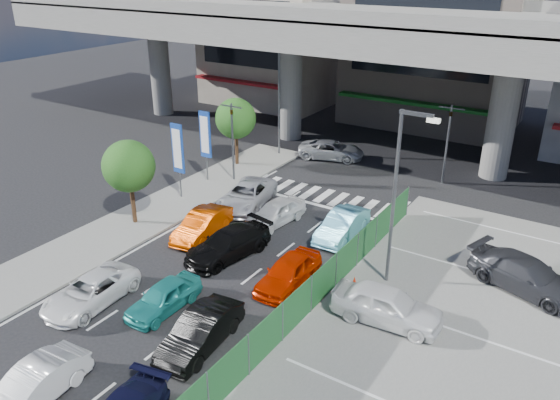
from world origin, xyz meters
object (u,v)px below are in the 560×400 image
Objects in this scene: wagon_silver_front_left at (247,195)px; parked_sedan_dgrey at (526,275)px; tree_far at (236,119)px; traffic_light_left at (232,123)px; street_lamp_right at (399,185)px; crossing_wagon_silver at (331,150)px; traffic_light_right at (449,125)px; parked_sedan_white at (387,305)px; signboard_near at (178,151)px; kei_truck_front_right at (342,225)px; hatch_black_mid_right at (201,332)px; taxi_orange_left at (202,225)px; tree_near at (129,166)px; taxi_teal_mid at (164,297)px; sedan_black_mid at (228,244)px; sedan_white_front_mid at (276,212)px; sedan_white_mid_left at (90,291)px; traffic_cone at (354,284)px; signboard_far at (205,137)px; street_lamp_left at (281,91)px; hatch_white_back_mid at (33,386)px; taxi_orange_right at (289,272)px.

parked_sedan_dgrey reaches higher than wagon_silver_front_left.
traffic_light_left is at bearing -57.38° from tree_far.
street_lamp_right reaches higher than crossing_wagon_silver.
traffic_light_right is 1.16× the size of parked_sedan_white.
signboard_near reaches higher than kei_truck_front_right.
street_lamp_right reaches higher than hatch_black_mid_right.
wagon_silver_front_left is at bearing 105.91° from parked_sedan_dgrey.
tree_near is at bearing -176.98° from taxi_orange_left.
taxi_teal_mid is (7.22, -9.07, -2.45)m from signboard_near.
street_lamp_right is 1.68× the size of sedan_black_mid.
street_lamp_right is at bearing -8.27° from sedan_white_front_mid.
wagon_silver_front_left is at bearing 57.33° from parked_sedan_white.
parked_sedan_white is (11.06, 5.52, 0.21)m from sedan_white_mid_left.
street_lamp_right is 8.96m from sedan_white_front_mid.
hatch_black_mid_right is 0.84× the size of wagon_silver_front_left.
street_lamp_right is 13.77m from sedan_white_mid_left.
hatch_black_mid_right is at bearing -64.08° from sedan_white_front_mid.
parked_sedan_white is (11.02, -1.75, 0.13)m from taxi_orange_left.
sedan_white_mid_left is 12.36m from parked_sedan_white.
traffic_cone is at bearing -15.11° from signboard_near.
traffic_light_left is 1.18× the size of sedan_white_mid_left.
wagon_silver_front_left is 2.88m from sedan_white_front_mid.
crossing_wagon_silver is (4.77, 8.32, -2.41)m from signboard_far.
tree_near is 1.09× the size of sedan_white_mid_left.
kei_truck_front_right is at bearing 144.35° from street_lamp_right.
kei_truck_front_right is at bearing -43.73° from street_lamp_left.
signboard_near is at bearing 129.08° from taxi_teal_mid.
traffic_light_right is at bearing 69.03° from sedan_white_front_mid.
traffic_light_left is at bearing -149.11° from traffic_light_right.
signboard_near is (-0.87, -10.01, -1.71)m from street_lamp_left.
traffic_light_right is 1.05× the size of wagon_silver_front_left.
wagon_silver_front_left is 10.07m from crossing_wagon_silver.
street_lamp_right reaches higher than parked_sedan_white.
wagon_silver_front_left is (3.83, 5.24, -2.70)m from tree_near.
street_lamp_right reaches higher than sedan_black_mid.
kei_truck_front_right is (10.95, -2.25, -2.37)m from signboard_far.
taxi_orange_left is at bearing 99.09° from hatch_white_back_mid.
sedan_white_mid_left is (3.30, -14.42, -3.32)m from traffic_light_left.
sedan_black_mid is 1.01× the size of crossing_wagon_silver.
tree_near reaches higher than sedan_white_front_mid.
traffic_light_left is at bearing 84.29° from tree_near.
street_lamp_right is 1.00× the size of street_lamp_left.
street_lamp_right reaches higher than taxi_orange_right.
hatch_black_mid_right is 5.70× the size of traffic_cone.
signboard_far is at bearing 146.29° from wagon_silver_front_left.
signboard_far reaches higher than parked_sedan_white.
hatch_black_mid_right is at bearing -116.90° from traffic_cone.
taxi_teal_mid is 9.15m from parked_sedan_white.
street_lamp_left is 18.95m from traffic_cone.
traffic_cone is (13.14, 0.39, -2.96)m from tree_near.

